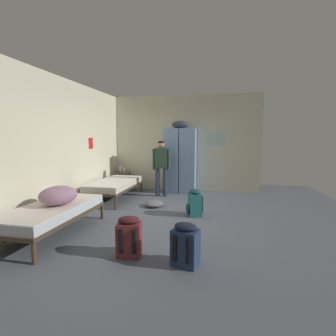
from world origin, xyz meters
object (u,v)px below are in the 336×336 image
bed_left_rear (115,184)px  clothes_pile_grey (154,204)px  shelf_unit (123,178)px  person_traveler (161,163)px  lotion_bottle (124,169)px  backpack_navy (186,245)px  locker_bank (180,159)px  water_bottle (121,168)px  backpack_maroon (129,237)px  bed_left_front (52,212)px  backpack_teal (194,203)px  bedding_heap (58,195)px

bed_left_rear → clothes_pile_grey: bed_left_rear is taller
shelf_unit → person_traveler: (1.36, -0.60, 0.57)m
shelf_unit → lotion_bottle: size_ratio=3.27×
lotion_bottle → backpack_navy: size_ratio=0.32×
locker_bank → shelf_unit: (-1.77, -0.00, -0.62)m
person_traveler → water_bottle: person_traveler is taller
backpack_navy → backpack_maroon: size_ratio=1.00×
bed_left_rear → lotion_bottle: size_ratio=10.89×
bed_left_front → bed_left_rear: same height
bed_left_rear → person_traveler: 1.35m
backpack_teal → person_traveler: bearing=125.3°
shelf_unit → clothes_pile_grey: shelf_unit is taller
backpack_teal → water_bottle: bearing=139.7°
locker_bank → backpack_navy: size_ratio=3.76×
bed_left_front → water_bottle: 3.67m
person_traveler → water_bottle: size_ratio=7.15×
lotion_bottle → locker_bank: bearing=1.5°
bedding_heap → person_traveler: (1.05, 2.93, 0.27)m
locker_bank → backpack_maroon: 4.12m
shelf_unit → bed_left_front: shelf_unit is taller
water_bottle → backpack_teal: (2.51, -2.13, -0.40)m
bedding_heap → backpack_navy: bearing=-15.4°
bed_left_rear → water_bottle: size_ratio=8.99×
backpack_teal → clothes_pile_grey: 1.11m
bed_left_front → water_bottle: (-0.33, 3.64, 0.28)m
water_bottle → person_traveler: bearing=-23.3°
bedding_heap → lotion_bottle: bearing=94.0°
bed_left_rear → person_traveler: size_ratio=1.26×
backpack_teal → lotion_bottle: bearing=138.7°
bed_left_rear → lotion_bottle: bearing=99.2°
shelf_unit → bed_left_rear: 1.18m
clothes_pile_grey → locker_bank: bearing=78.7°
shelf_unit → bedding_heap: size_ratio=0.88×
bedding_heap → lotion_bottle: 3.50m
person_traveler → backpack_maroon: 3.53m
water_bottle → locker_bank: bearing=-0.5°
bed_left_front → bedding_heap: bearing=55.3°
backpack_maroon → bed_left_rear: bearing=117.5°
locker_bank → backpack_maroon: (-0.01, -4.06, -0.71)m
person_traveler → backpack_navy: 3.79m
bed_left_front → bed_left_rear: size_ratio=1.00×
locker_bank → backpack_navy: bearing=-79.5°
bed_left_rear → clothes_pile_grey: 1.33m
shelf_unit → clothes_pile_grey: bearing=-48.5°
lotion_bottle → backpack_maroon: size_ratio=0.32×
shelf_unit → backpack_maroon: bearing=-66.5°
shelf_unit → water_bottle: bearing=166.0°
locker_bank → backpack_navy: 4.28m
locker_bank → backpack_maroon: locker_bank is taller
shelf_unit → lotion_bottle: lotion_bottle is taller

